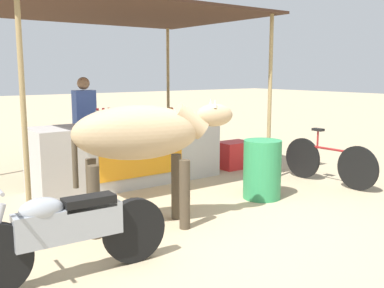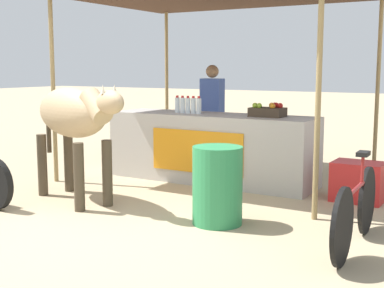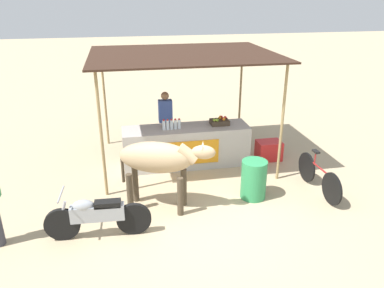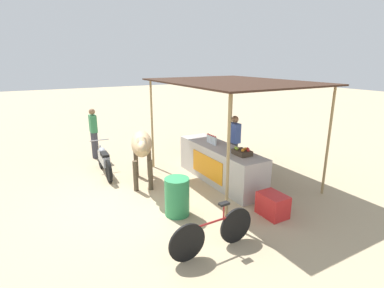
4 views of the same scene
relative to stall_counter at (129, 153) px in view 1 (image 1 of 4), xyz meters
The scene contains 11 objects.
ground_plane 2.25m from the stall_counter, 90.00° to the right, with size 60.00×60.00×0.00m, color tan.
stall_counter is the anchor object (origin of this frame).
stall_awning 2.08m from the stall_counter, 90.00° to the left, with size 4.20×3.20×2.64m.
water_bottle_row 0.69m from the stall_counter, behind, with size 0.43×0.07×0.25m.
fruit_crate 1.01m from the stall_counter, ahead, with size 0.44×0.32×0.18m.
vendor_behind_counter 0.93m from the stall_counter, 117.46° to the left, with size 0.34×0.22×1.65m.
cooler_box 2.11m from the stall_counter, ahead, with size 0.60×0.44×0.48m, color red.
water_barrel 2.10m from the stall_counter, 59.43° to the right, with size 0.52×0.52×0.81m, color #2D8C51.
cow 2.11m from the stall_counter, 114.35° to the right, with size 1.83×0.96×1.44m.
motorcycle_parked 3.27m from the stall_counter, 127.92° to the right, with size 1.80×0.55×0.90m.
bicycle_leaning 3.10m from the stall_counter, 36.54° to the right, with size 0.11×1.66×0.85m.
Camera 1 is at (-3.31, -3.88, 1.74)m, focal length 42.00 mm.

